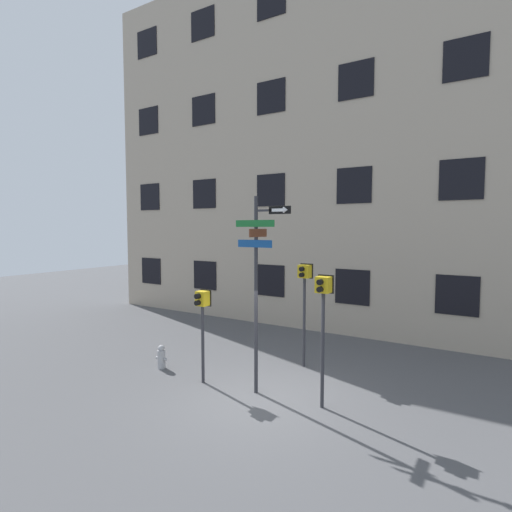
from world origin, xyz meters
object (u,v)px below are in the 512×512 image
(pedestrian_signal_across, at_px, (304,287))
(fire_hydrant, at_px, (161,357))
(pedestrian_signal_right, at_px, (323,306))
(street_sign_pole, at_px, (258,276))
(pedestrian_signal_left, at_px, (202,311))

(pedestrian_signal_across, height_order, fire_hydrant, pedestrian_signal_across)
(pedestrian_signal_right, relative_size, fire_hydrant, 4.38)
(street_sign_pole, height_order, fire_hydrant, street_sign_pole)
(street_sign_pole, xyz_separation_m, pedestrian_signal_right, (1.61, 0.09, -0.57))
(pedestrian_signal_left, height_order, pedestrian_signal_across, pedestrian_signal_across)
(pedestrian_signal_across, relative_size, fire_hydrant, 4.40)
(pedestrian_signal_right, distance_m, fire_hydrant, 5.22)
(pedestrian_signal_across, bearing_deg, street_sign_pole, -93.62)
(pedestrian_signal_left, xyz_separation_m, pedestrian_signal_right, (3.17, 0.27, 0.41))
(pedestrian_signal_right, bearing_deg, fire_hydrant, -179.07)
(street_sign_pole, height_order, pedestrian_signal_left, street_sign_pole)
(pedestrian_signal_right, distance_m, pedestrian_signal_across, 2.64)
(street_sign_pole, xyz_separation_m, fire_hydrant, (-3.23, 0.01, -2.53))
(pedestrian_signal_across, bearing_deg, pedestrian_signal_right, -56.36)
(pedestrian_signal_right, height_order, pedestrian_signal_across, pedestrian_signal_across)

